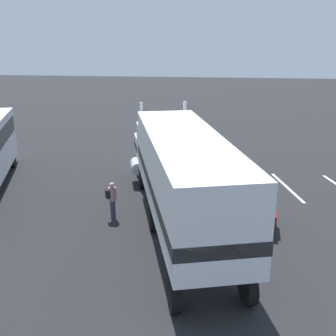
# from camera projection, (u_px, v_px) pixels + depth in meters

# --- Properties ---
(ground_plane) EXTENTS (120.00, 120.00, 0.00)m
(ground_plane) POSITION_uv_depth(u_px,v_px,m) (166.00, 178.00, 22.91)
(ground_plane) COLOR #232326
(lane_stripe_near) EXTENTS (4.31, 1.19, 0.01)m
(lane_stripe_near) POSITION_uv_depth(u_px,v_px,m) (231.00, 225.00, 17.28)
(lane_stripe_near) COLOR silver
(lane_stripe_near) RESTS_ON ground_plane
(lane_stripe_mid) EXTENTS (4.32, 1.15, 0.01)m
(lane_stripe_mid) POSITION_uv_depth(u_px,v_px,m) (287.00, 187.00, 21.56)
(lane_stripe_mid) COLOR silver
(lane_stripe_mid) RESTS_ON ground_plane
(semi_truck) EXTENTS (14.30, 6.26, 4.50)m
(semi_truck) POSITION_uv_depth(u_px,v_px,m) (179.00, 169.00, 16.33)
(semi_truck) COLOR white
(semi_truck) RESTS_ON ground_plane
(person_bystander) EXTENTS (0.42, 0.48, 1.63)m
(person_bystander) POSITION_uv_depth(u_px,v_px,m) (112.00, 199.00, 17.69)
(person_bystander) COLOR #2D3347
(person_bystander) RESTS_ON ground_plane
(motorcycle) EXTENTS (2.11, 0.33, 1.12)m
(motorcycle) POSITION_uv_depth(u_px,v_px,m) (273.00, 219.00, 16.71)
(motorcycle) COLOR black
(motorcycle) RESTS_ON ground_plane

